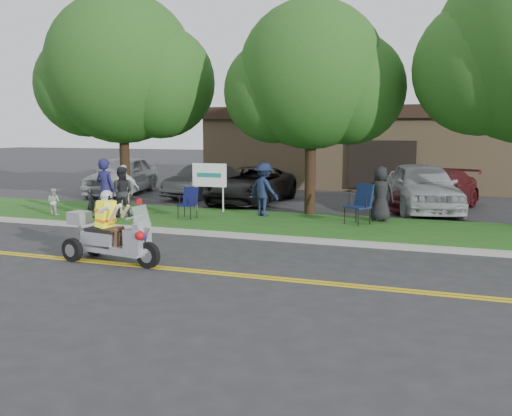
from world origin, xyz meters
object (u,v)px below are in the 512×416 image
(spectator_adult_mid, at_px, (121,192))
(spectator_adult_right, at_px, (124,189))
(parked_car_far_right, at_px, (422,187))
(parked_car_left, at_px, (203,181))
(trike_scooter, at_px, (109,237))
(parked_car_mid, at_px, (251,185))
(spectator_adult_left, at_px, (105,190))
(parked_car_far_left, at_px, (122,175))
(parked_car_right, at_px, (437,190))
(lawn_chair_a, at_px, (361,201))
(lawn_chair_b, at_px, (189,201))

(spectator_adult_mid, bearing_deg, spectator_adult_right, -84.63)
(spectator_adult_right, distance_m, parked_car_far_right, 10.39)
(spectator_adult_mid, bearing_deg, parked_car_left, -108.19)
(parked_car_far_right, bearing_deg, trike_scooter, -136.01)
(parked_car_left, bearing_deg, parked_car_mid, -14.70)
(spectator_adult_left, relative_size, parked_car_far_right, 0.37)
(spectator_adult_left, xyz_separation_m, parked_car_mid, (2.64, 6.00, -0.35))
(spectator_adult_right, bearing_deg, trike_scooter, 94.62)
(spectator_adult_left, relative_size, spectator_adult_right, 1.17)
(parked_car_far_left, bearing_deg, trike_scooter, -69.35)
(spectator_adult_right, height_order, parked_car_right, spectator_adult_right)
(lawn_chair_a, relative_size, parked_car_far_right, 0.23)
(spectator_adult_right, bearing_deg, parked_car_left, -116.72)
(lawn_chair_a, bearing_deg, parked_car_left, 179.64)
(lawn_chair_b, height_order, parked_car_far_right, parked_car_far_right)
(trike_scooter, bearing_deg, spectator_adult_mid, 129.48)
(parked_car_far_right, bearing_deg, parked_car_far_left, 161.19)
(lawn_chair_a, bearing_deg, spectator_adult_left, -131.29)
(spectator_adult_right, relative_size, parked_car_left, 0.39)
(spectator_adult_mid, relative_size, parked_car_left, 0.39)
(spectator_adult_right, height_order, parked_car_left, spectator_adult_right)
(parked_car_far_left, height_order, parked_car_right, parked_car_far_left)
(spectator_adult_mid, relative_size, parked_car_far_left, 0.32)
(trike_scooter, height_order, parked_car_far_right, parked_car_far_right)
(parked_car_far_left, bearing_deg, parked_car_left, -7.07)
(spectator_adult_left, bearing_deg, trike_scooter, 134.03)
(trike_scooter, xyz_separation_m, lawn_chair_b, (-0.76, 5.48, 0.09))
(lawn_chair_b, xyz_separation_m, parked_car_left, (-2.23, 5.85, 0.04))
(spectator_adult_mid, height_order, parked_car_left, spectator_adult_mid)
(lawn_chair_a, relative_size, parked_car_right, 0.25)
(lawn_chair_a, xyz_separation_m, parked_car_left, (-7.56, 5.14, -0.09))
(parked_car_left, bearing_deg, spectator_adult_left, -81.31)
(spectator_adult_mid, bearing_deg, parked_car_right, -168.01)
(lawn_chair_b, relative_size, parked_car_left, 0.23)
(spectator_adult_right, bearing_deg, parked_car_mid, -146.18)
(parked_car_right, height_order, parked_car_far_right, parked_car_far_right)
(parked_car_right, bearing_deg, parked_car_far_left, -162.35)
(trike_scooter, distance_m, parked_car_far_right, 11.85)
(spectator_adult_left, xyz_separation_m, parked_car_far_left, (-3.86, 6.87, -0.20))
(parked_car_far_right, bearing_deg, spectator_adult_left, -161.70)
(parked_car_left, bearing_deg, lawn_chair_a, -25.67)
(trike_scooter, bearing_deg, parked_car_mid, 101.04)
(spectator_adult_left, distance_m, parked_car_mid, 6.56)
(trike_scooter, xyz_separation_m, parked_car_mid, (-0.34, 10.19, 0.15))
(spectator_adult_right, relative_size, parked_car_far_right, 0.32)
(spectator_adult_left, bearing_deg, parked_car_far_right, -138.35)
(spectator_adult_left, relative_size, parked_car_far_left, 0.38)
(lawn_chair_a, height_order, spectator_adult_mid, spectator_adult_mid)
(trike_scooter, bearing_deg, parked_car_far_left, 130.87)
(parked_car_left, height_order, parked_car_mid, parked_car_mid)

